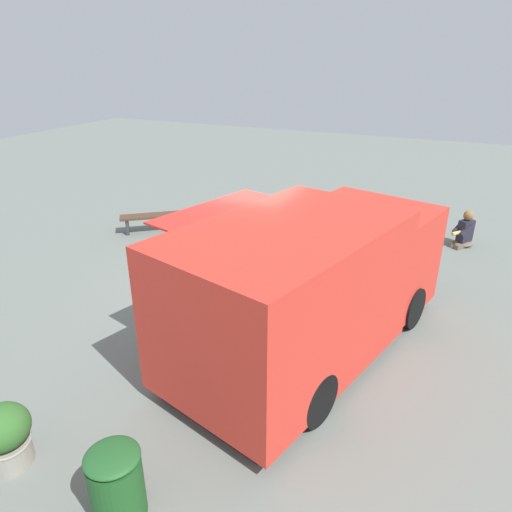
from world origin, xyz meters
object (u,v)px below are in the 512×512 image
at_px(plaza_bench, 153,219).
at_px(trash_bin, 116,483).
at_px(planter_flowering_far, 333,233).
at_px(food_truck, 311,287).
at_px(planter_flowering_near, 4,435).
at_px(person_customer, 464,232).

relative_size(plaza_bench, trash_bin, 1.86).
height_order(planter_flowering_far, trash_bin, trash_bin).
bearing_deg(food_truck, trash_bin, 77.11).
bearing_deg(planter_flowering_near, planter_flowering_far, -101.29).
bearing_deg(planter_flowering_far, plaza_bench, 11.55).
relative_size(person_customer, trash_bin, 1.07).
distance_m(planter_flowering_near, trash_bin, 1.61).
bearing_deg(person_customer, trash_bin, 72.58).
height_order(food_truck, planter_flowering_far, food_truck).
height_order(plaza_bench, trash_bin, trash_bin).
relative_size(food_truck, plaza_bench, 3.50).
distance_m(food_truck, plaza_bench, 6.51).
height_order(food_truck, person_customer, food_truck).
xyz_separation_m(food_truck, plaza_bench, (5.52, -3.38, -0.76)).
relative_size(planter_flowering_near, plaza_bench, 0.51).
xyz_separation_m(food_truck, trash_bin, (0.84, 3.65, -0.68)).
bearing_deg(food_truck, plaza_bench, -31.48).
distance_m(food_truck, planter_flowering_far, 4.48).
relative_size(food_truck, planter_flowering_far, 7.80).
height_order(planter_flowering_near, trash_bin, trash_bin).
bearing_deg(trash_bin, plaza_bench, -56.36).
xyz_separation_m(planter_flowering_far, plaza_bench, (4.67, 0.95, -0.00)).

